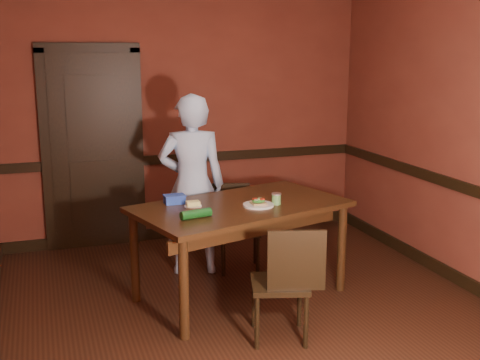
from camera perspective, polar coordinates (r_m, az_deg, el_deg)
floor at (r=4.92m, az=1.33°, el=-12.88°), size 4.00×4.50×0.01m
wall_back at (r=6.65m, az=-5.26°, el=5.92°), size 4.00×0.02×2.70m
wall_front at (r=2.57m, az=18.92°, el=-5.47°), size 4.00×0.02×2.70m
wall_right at (r=5.52m, az=21.39°, el=3.74°), size 0.02×4.50×2.70m
dado_back at (r=6.70m, az=-5.16°, el=2.08°), size 4.00×0.03×0.10m
dado_right at (r=5.59m, az=20.90°, el=-0.83°), size 0.03×4.50×0.10m
baseboard_back at (r=6.90m, az=-5.02°, el=-4.79°), size 4.00×0.03×0.12m
baseboard_right at (r=5.83m, az=20.25°, el=-8.89°), size 0.03×4.50×0.12m
door at (r=6.49m, az=-13.77°, el=3.15°), size 1.05×0.07×2.20m
dining_table at (r=5.17m, az=0.04°, el=-6.68°), size 1.95×1.44×0.82m
chair_far at (r=5.76m, az=-0.02°, el=-4.62°), size 0.47×0.47×0.82m
chair_near at (r=4.45m, az=3.77°, el=-9.59°), size 0.51×0.51×0.88m
person at (r=5.62m, az=-4.58°, el=-0.47°), size 0.69×0.53×1.70m
sandwich_plate at (r=4.98m, az=1.75°, el=-2.28°), size 0.26×0.26×0.06m
sauce_jar at (r=5.04m, az=3.47°, el=-1.78°), size 0.08×0.08×0.10m
cheese_saucer at (r=4.98m, az=-4.48°, el=-2.33°), size 0.15×0.15×0.05m
food_tub at (r=5.09m, az=-6.23°, el=-1.81°), size 0.18×0.13×0.07m
wrapped_veg at (r=4.64m, az=-4.20°, el=-3.22°), size 0.26×0.12×0.07m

